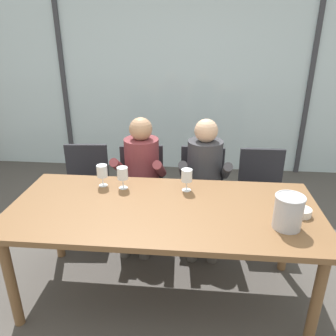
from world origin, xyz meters
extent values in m
plane|color=#4C4742|center=(0.00, 1.00, 0.00)|extent=(14.00, 14.00, 0.00)
cube|color=silver|center=(0.00, 2.58, 1.30)|extent=(7.37, 0.03, 2.60)
cube|color=#38383D|center=(-1.66, 2.56, 1.30)|extent=(0.06, 0.06, 2.60)
cube|color=#38383D|center=(1.66, 2.56, 1.30)|extent=(0.06, 0.06, 2.60)
cube|color=#386633|center=(0.00, 6.08, 0.72)|extent=(13.37, 2.40, 1.45)
cube|color=brown|center=(0.00, 0.00, 0.75)|extent=(2.17, 0.96, 0.04)
cylinder|color=brown|center=(-0.98, -0.38, 0.36)|extent=(0.07, 0.07, 0.73)
cylinder|color=brown|center=(0.98, -0.38, 0.36)|extent=(0.07, 0.07, 0.73)
cylinder|color=brown|center=(-0.98, 0.38, 0.36)|extent=(0.07, 0.07, 0.73)
cylinder|color=brown|center=(0.98, 0.38, 0.36)|extent=(0.07, 0.07, 0.73)
cube|color=#232328|center=(-0.86, 0.77, 0.44)|extent=(0.47, 0.47, 0.03)
cube|color=#232328|center=(-0.87, 0.97, 0.66)|extent=(0.42, 0.07, 0.42)
cylinder|color=#232328|center=(-1.03, 0.57, 0.21)|extent=(0.04, 0.04, 0.43)
cylinder|color=#232328|center=(-0.65, 0.60, 0.21)|extent=(0.04, 0.04, 0.43)
cylinder|color=#232328|center=(-1.06, 0.95, 0.21)|extent=(0.04, 0.04, 0.43)
cylinder|color=#232328|center=(-0.68, 0.98, 0.21)|extent=(0.04, 0.04, 0.43)
cube|color=#232328|center=(-0.29, 0.79, 0.44)|extent=(0.50, 0.50, 0.03)
cube|color=#232328|center=(-0.32, 0.99, 0.66)|extent=(0.42, 0.10, 0.42)
cylinder|color=#232328|center=(-0.45, 0.57, 0.21)|extent=(0.04, 0.04, 0.43)
cylinder|color=#232328|center=(-0.07, 0.63, 0.21)|extent=(0.04, 0.04, 0.43)
cylinder|color=#232328|center=(-0.51, 0.95, 0.21)|extent=(0.04, 0.04, 0.43)
cylinder|color=#232328|center=(-0.13, 1.00, 0.21)|extent=(0.04, 0.04, 0.43)
cube|color=#232328|center=(0.26, 0.80, 0.44)|extent=(0.47, 0.47, 0.03)
cube|color=#232328|center=(0.28, 1.00, 0.66)|extent=(0.42, 0.07, 0.42)
cylinder|color=#232328|center=(0.06, 0.63, 0.21)|extent=(0.04, 0.04, 0.43)
cylinder|color=#232328|center=(0.44, 0.60, 0.21)|extent=(0.04, 0.04, 0.43)
cylinder|color=#232328|center=(0.09, 1.00, 0.21)|extent=(0.04, 0.04, 0.43)
cylinder|color=#232328|center=(0.47, 0.98, 0.21)|extent=(0.04, 0.04, 0.43)
cube|color=#232328|center=(0.84, 0.80, 0.44)|extent=(0.45, 0.45, 0.03)
cube|color=#232328|center=(0.84, 1.00, 0.66)|extent=(0.42, 0.04, 0.42)
cylinder|color=#232328|center=(0.66, 0.61, 0.21)|extent=(0.04, 0.04, 0.43)
cylinder|color=#232328|center=(1.04, 0.61, 0.21)|extent=(0.04, 0.04, 0.43)
cylinder|color=#232328|center=(0.65, 0.99, 0.21)|extent=(0.04, 0.04, 0.43)
cylinder|color=#232328|center=(1.03, 0.99, 0.21)|extent=(0.04, 0.04, 0.43)
cylinder|color=brown|center=(-0.29, 0.83, 0.73)|extent=(0.34, 0.34, 0.52)
sphere|color=tan|center=(-0.29, 0.83, 1.09)|extent=(0.21, 0.21, 0.21)
cube|color=#47423D|center=(-0.39, 0.64, 0.47)|extent=(0.15, 0.41, 0.13)
cube|color=#47423D|center=(-0.21, 0.63, 0.47)|extent=(0.15, 0.41, 0.13)
cylinder|color=#47423D|center=(-0.40, 0.44, 0.23)|extent=(0.10, 0.10, 0.45)
cylinder|color=#47423D|center=(-0.22, 0.43, 0.23)|extent=(0.10, 0.10, 0.45)
cylinder|color=brown|center=(-0.49, 0.72, 0.76)|extent=(0.10, 0.33, 0.26)
cylinder|color=brown|center=(-0.11, 0.70, 0.76)|extent=(0.10, 0.33, 0.26)
cylinder|color=#38383D|center=(0.29, 0.83, 0.73)|extent=(0.32, 0.32, 0.52)
sphere|color=#DBAD89|center=(0.29, 0.83, 1.09)|extent=(0.21, 0.21, 0.21)
cube|color=#47423D|center=(0.21, 0.63, 0.47)|extent=(0.13, 0.40, 0.13)
cube|color=#47423D|center=(0.39, 0.63, 0.47)|extent=(0.13, 0.40, 0.13)
cylinder|color=#47423D|center=(0.21, 0.43, 0.23)|extent=(0.10, 0.10, 0.45)
cylinder|color=#47423D|center=(0.39, 0.43, 0.23)|extent=(0.10, 0.10, 0.45)
cylinder|color=#38383D|center=(0.10, 0.71, 0.76)|extent=(0.08, 0.32, 0.26)
cylinder|color=#38383D|center=(0.48, 0.71, 0.76)|extent=(0.08, 0.32, 0.26)
cylinder|color=#B7B7BC|center=(0.79, -0.18, 0.88)|extent=(0.18, 0.18, 0.21)
torus|color=silver|center=(0.79, -0.18, 0.98)|extent=(0.18, 0.18, 0.01)
cylinder|color=silver|center=(0.93, -0.02, 0.79)|extent=(0.13, 0.13, 0.05)
cylinder|color=silver|center=(-0.51, 0.30, 0.77)|extent=(0.07, 0.07, 0.00)
cylinder|color=silver|center=(-0.51, 0.30, 0.81)|extent=(0.01, 0.01, 0.07)
cylinder|color=silver|center=(-0.51, 0.30, 0.90)|extent=(0.08, 0.08, 0.09)
cylinder|color=#E0D184|center=(-0.51, 0.30, 0.87)|extent=(0.07, 0.07, 0.04)
cylinder|color=silver|center=(0.15, 0.28, 0.77)|extent=(0.07, 0.07, 0.00)
cylinder|color=silver|center=(0.15, 0.28, 0.81)|extent=(0.01, 0.01, 0.07)
cylinder|color=silver|center=(0.15, 0.28, 0.90)|extent=(0.08, 0.08, 0.09)
cylinder|color=#560C1E|center=(0.15, 0.28, 0.87)|extent=(0.07, 0.07, 0.04)
cylinder|color=silver|center=(-0.34, 0.27, 0.77)|extent=(0.07, 0.07, 0.00)
cylinder|color=silver|center=(-0.34, 0.27, 0.81)|extent=(0.01, 0.01, 0.07)
cylinder|color=silver|center=(-0.34, 0.27, 0.90)|extent=(0.08, 0.08, 0.09)
camera|label=1|loc=(0.22, -2.02, 1.92)|focal=35.53mm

